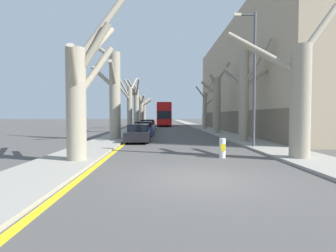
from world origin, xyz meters
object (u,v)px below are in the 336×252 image
at_px(street_tree_left_2, 129,106).
at_px(double_decker_bus, 164,113).
at_px(street_tree_left_3, 136,106).
at_px(street_tree_left_5, 144,111).
at_px(lamp_post, 253,73).
at_px(street_tree_left_0, 81,91).
at_px(street_tree_left_4, 142,109).
at_px(street_tree_right_3, 205,108).
at_px(parked_car_1, 144,129).
at_px(parked_car_2, 147,126).
at_px(street_tree_right_0, 299,93).
at_px(street_tree_right_1, 245,91).
at_px(parked_car_0, 139,133).
at_px(parked_car_3, 149,125).
at_px(street_tree_right_2, 217,103).
at_px(street_tree_left_1, 114,92).
at_px(traffic_bollard, 222,148).

height_order(street_tree_left_2, double_decker_bus, street_tree_left_2).
height_order(street_tree_left_3, street_tree_left_5, street_tree_left_3).
bearing_deg(lamp_post, street_tree_left_3, 111.40).
distance_m(street_tree_left_0, lamp_post, 10.27).
xyz_separation_m(street_tree_left_4, street_tree_left_5, (-0.06, 9.71, -0.11)).
xyz_separation_m(street_tree_right_3, parked_car_1, (-8.07, -11.59, -2.35)).
height_order(street_tree_left_5, parked_car_2, street_tree_left_5).
distance_m(street_tree_left_4, street_tree_right_0, 39.76).
bearing_deg(street_tree_right_1, parked_car_0, 177.83).
xyz_separation_m(parked_car_3, lamp_post, (7.35, -21.79, 3.95)).
height_order(street_tree_right_1, parked_car_0, street_tree_right_1).
bearing_deg(street_tree_right_3, parked_car_3, 178.09).
xyz_separation_m(street_tree_left_5, parked_car_3, (2.08, -22.17, -2.46)).
bearing_deg(parked_car_3, parked_car_0, -90.00).
height_order(street_tree_right_1, street_tree_right_3, street_tree_right_1).
bearing_deg(parked_car_1, street_tree_right_2, 20.45).
bearing_deg(parked_car_3, double_decker_bus, 79.66).
distance_m(street_tree_left_0, street_tree_right_1, 12.87).
height_order(street_tree_left_5, street_tree_right_1, street_tree_right_1).
distance_m(parked_car_3, lamp_post, 23.33).
bearing_deg(street_tree_left_5, street_tree_right_1, -75.85).
height_order(street_tree_left_5, parked_car_0, street_tree_left_5).
xyz_separation_m(street_tree_right_1, street_tree_right_3, (0.02, 17.76, -0.83)).
bearing_deg(street_tree_left_5, lamp_post, -77.90).
height_order(street_tree_left_1, street_tree_right_0, street_tree_left_1).
xyz_separation_m(double_decker_bus, traffic_bollard, (2.38, -37.87, -2.00)).
height_order(street_tree_left_0, street_tree_left_2, street_tree_left_0).
height_order(street_tree_left_0, street_tree_right_3, street_tree_left_0).
bearing_deg(street_tree_left_2, parked_car_1, -68.40).
xyz_separation_m(street_tree_left_0, parked_car_0, (1.73, 8.64, -2.44)).
xyz_separation_m(street_tree_right_3, double_decker_bus, (-5.80, 12.73, -0.56)).
bearing_deg(parked_car_1, parked_car_3, 90.00).
bearing_deg(double_decker_bus, street_tree_left_2, -102.67).
bearing_deg(parked_car_1, street_tree_left_0, -96.80).
bearing_deg(street_tree_left_1, traffic_bollard, -53.48).
bearing_deg(street_tree_left_0, street_tree_right_3, 69.41).
xyz_separation_m(street_tree_right_2, street_tree_right_3, (0.21, 8.65, -0.39)).
relative_size(street_tree_left_5, lamp_post, 0.85).
xyz_separation_m(double_decker_bus, parked_car_0, (-2.27, -30.18, -1.82)).
bearing_deg(parked_car_2, parked_car_3, 90.00).
relative_size(street_tree_right_3, lamp_post, 0.81).
xyz_separation_m(street_tree_left_4, street_tree_right_1, (10.07, -30.48, 0.63)).
xyz_separation_m(parked_car_0, parked_car_1, (-0.00, 5.87, 0.03)).
bearing_deg(street_tree_left_1, street_tree_right_2, 36.10).
relative_size(street_tree_right_1, street_tree_right_3, 1.12).
xyz_separation_m(street_tree_left_2, parked_car_2, (2.04, 1.38, -2.44)).
xyz_separation_m(street_tree_left_1, street_tree_left_5, (0.07, 38.39, -0.80)).
distance_m(street_tree_left_5, parked_car_1, 34.17).
relative_size(street_tree_right_1, parked_car_1, 1.66).
relative_size(street_tree_right_1, parked_car_0, 1.72).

